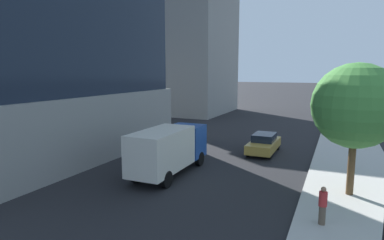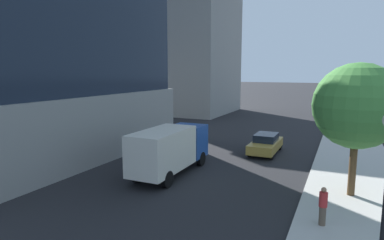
# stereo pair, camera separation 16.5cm
# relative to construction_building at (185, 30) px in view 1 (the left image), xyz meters

# --- Properties ---
(sidewalk) EXTENTS (4.99, 120.00, 0.15)m
(sidewalk) POSITION_rel_construction_building_xyz_m (23.47, -32.50, -12.73)
(sidewalk) COLOR #B2AFA8
(sidewalk) RESTS_ON ground
(construction_building) EXTENTS (15.87, 14.83, 32.09)m
(construction_building) POSITION_rel_construction_building_xyz_m (0.00, 0.00, 0.00)
(construction_building) COLOR gray
(construction_building) RESTS_ON ground
(street_tree) EXTENTS (4.29, 4.29, 6.76)m
(street_tree) POSITION_rel_construction_building_xyz_m (23.27, -29.13, -8.05)
(street_tree) COLOR brown
(street_tree) RESTS_ON sidewalk
(car_gold) EXTENTS (1.92, 4.77, 1.55)m
(car_gold) POSITION_rel_construction_building_xyz_m (17.23, -21.70, -12.03)
(car_gold) COLOR #AD8938
(car_gold) RESTS_ON ground
(box_truck) EXTENTS (2.26, 6.97, 2.99)m
(box_truck) POSITION_rel_construction_building_xyz_m (12.95, -29.66, -11.09)
(box_truck) COLOR #1E4799
(box_truck) RESTS_ON ground
(pedestrian_red_shirt) EXTENTS (0.34, 0.34, 1.63)m
(pedestrian_red_shirt) POSITION_rel_construction_building_xyz_m (22.14, -33.36, -11.83)
(pedestrian_red_shirt) COLOR brown
(pedestrian_red_shirt) RESTS_ON sidewalk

